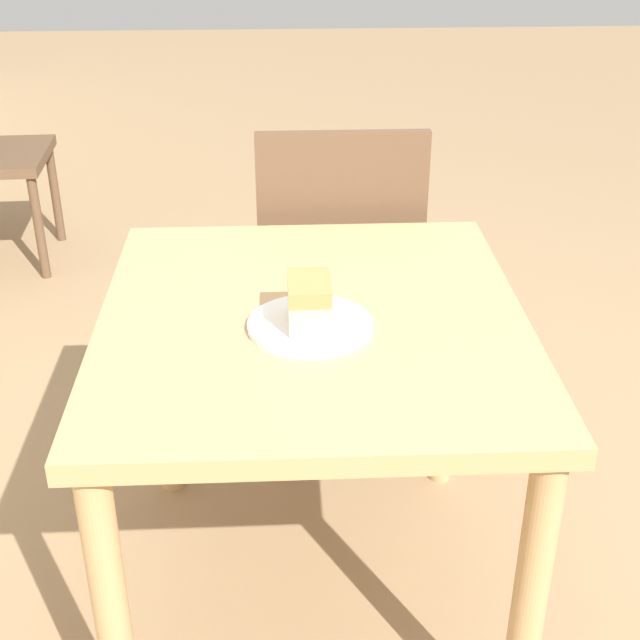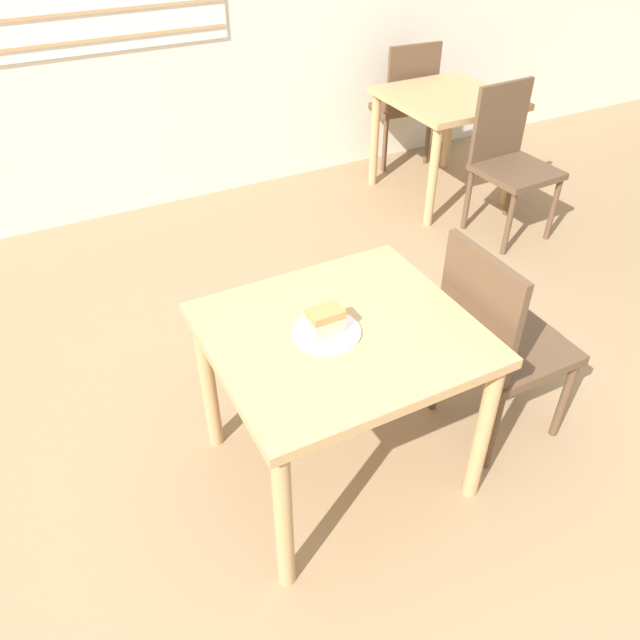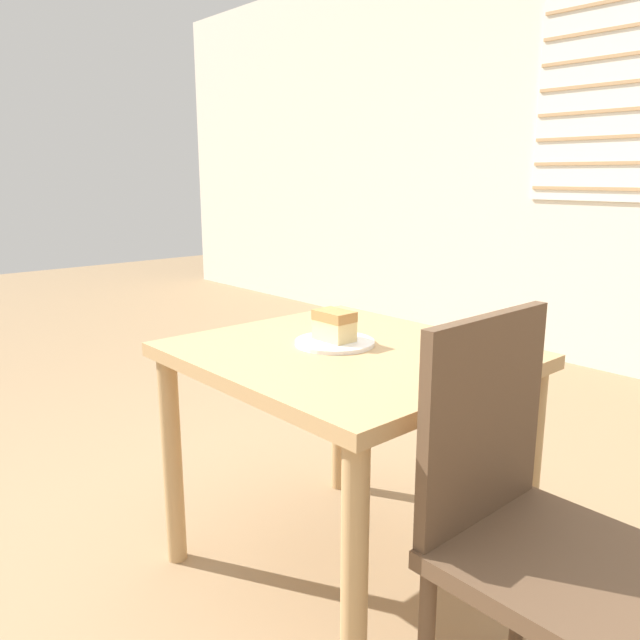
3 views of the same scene
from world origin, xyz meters
The scene contains 5 objects.
ground_plane centered at (0.00, 0.00, 0.00)m, with size 14.00×14.00×0.00m, color #997A56.
dining_table_near centered at (0.11, 0.38, 0.60)m, with size 0.90×0.81×0.71m.
chair_near_window centered at (0.76, 0.29, 0.49)m, with size 0.43×0.43×0.91m.
plate centered at (0.05, 0.39, 0.72)m, with size 0.23×0.23×0.01m.
cake_slice centered at (0.05, 0.39, 0.77)m, with size 0.12×0.08×0.09m.
Camera 1 is at (-1.39, 0.44, 1.51)m, focal length 50.00 mm.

